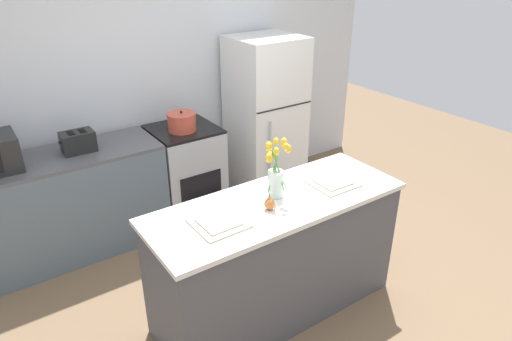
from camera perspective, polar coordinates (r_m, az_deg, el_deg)
name	(u,v)px	position (r m, az deg, el deg)	size (l,w,h in m)	color
ground_plane	(275,307)	(3.60, 2.36, -16.70)	(10.00, 10.00, 0.00)	brown
back_wall	(152,75)	(4.53, -12.92, 11.53)	(5.20, 0.08, 2.70)	silver
kitchen_island	(276,257)	(3.30, 2.51, -10.74)	(1.80, 0.66, 0.93)	#4C4C51
back_counter	(64,206)	(4.23, -22.88, -4.13)	(1.68, 0.60, 0.92)	slate
stove_range	(187,172)	(4.52, -8.68, -0.19)	(0.60, 0.61, 0.92)	#B2B5B7
refrigerator	(265,118)	(4.83, 1.19, 6.64)	(0.68, 0.67, 1.67)	white
flower_vase	(276,174)	(3.02, 2.47, -0.49)	(0.16, 0.20, 0.42)	silver
pear_figurine	(270,203)	(2.92, 1.71, -4.12)	(0.07, 0.07, 0.11)	#C66B33
plate_setting_left	(219,223)	(2.80, -4.68, -6.51)	(0.31, 0.31, 0.02)	beige
plate_setting_right	(332,182)	(3.29, 9.50, -1.45)	(0.31, 0.31, 0.02)	beige
toaster	(78,142)	(4.03, -21.36, 3.38)	(0.28, 0.18, 0.17)	black
cooking_pot	(182,122)	(4.25, -9.26, 6.02)	(0.27, 0.27, 0.19)	#CC4C38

